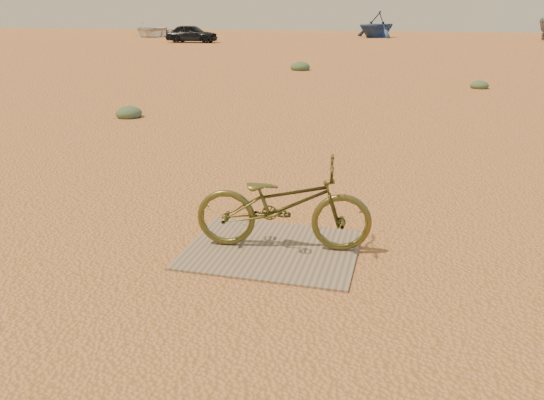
% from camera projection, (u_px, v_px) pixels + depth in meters
% --- Properties ---
extents(ground, '(120.00, 120.00, 0.00)m').
position_uv_depth(ground, '(258.00, 269.00, 4.62)').
color(ground, '#C47445').
rests_on(ground, ground).
extents(plywood_board, '(1.58, 1.27, 0.02)m').
position_uv_depth(plywood_board, '(272.00, 249.00, 4.97)').
color(plywood_board, '#86715B').
rests_on(plywood_board, ground).
extents(bicycle, '(1.68, 0.79, 0.85)m').
position_uv_depth(bicycle, '(283.00, 204.00, 4.85)').
color(bicycle, '#4D4B1F').
rests_on(bicycle, plywood_board).
extents(car, '(3.69, 1.61, 1.24)m').
position_uv_depth(car, '(192.00, 34.00, 37.69)').
color(car, black).
rests_on(car, ground).
extents(boat_near_left, '(5.40, 6.50, 1.16)m').
position_uv_depth(boat_near_left, '(152.00, 30.00, 46.78)').
color(boat_near_left, silver).
rests_on(boat_near_left, ground).
extents(boat_far_left, '(5.29, 5.39, 2.15)m').
position_uv_depth(boat_far_left, '(377.00, 24.00, 44.74)').
color(boat_far_left, navy).
rests_on(boat_far_left, ground).
extents(kale_a, '(0.55, 0.55, 0.30)m').
position_uv_depth(kale_a, '(129.00, 117.00, 11.22)').
color(kale_a, '#4D6746').
rests_on(kale_a, ground).
extents(kale_b, '(0.52, 0.52, 0.29)m').
position_uv_depth(kale_b, '(479.00, 88.00, 15.42)').
color(kale_b, '#4D6746').
rests_on(kale_b, ground).
extents(kale_c, '(0.74, 0.74, 0.41)m').
position_uv_depth(kale_c, '(300.00, 70.00, 20.18)').
color(kale_c, '#4D6746').
rests_on(kale_c, ground).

